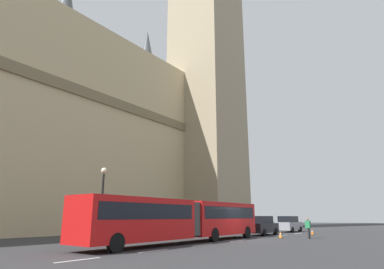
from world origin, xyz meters
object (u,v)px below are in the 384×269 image
at_px(articulated_bus, 184,217).
at_px(pedestrian_near_cones, 308,227).
at_px(traffic_cone_west, 281,235).
at_px(street_lamp, 102,198).
at_px(sedan_trailing, 289,224).
at_px(sedan_lead, 262,226).
at_px(clock_tower, 206,2).
at_px(traffic_cone_middle, 312,232).

height_order(articulated_bus, pedestrian_near_cones, articulated_bus).
height_order(traffic_cone_west, pedestrian_near_cones, pedestrian_near_cones).
bearing_deg(street_lamp, sedan_trailing, -10.52).
distance_m(sedan_lead, pedestrian_near_cones, 5.95).
distance_m(articulated_bus, sedan_trailing, 20.46).
distance_m(sedan_lead, traffic_cone_west, 4.70).
distance_m(clock_tower, sedan_lead, 43.53).
distance_m(articulated_bus, street_lamp, 6.05).
bearing_deg(traffic_cone_west, clock_tower, 49.61).
bearing_deg(articulated_bus, pedestrian_near_cones, -30.09).
height_order(clock_tower, sedan_trailing, clock_tower).
bearing_deg(sedan_lead, street_lamp, 163.53).
height_order(clock_tower, traffic_cone_middle, clock_tower).
bearing_deg(sedan_lead, clock_tower, 50.95).
bearing_deg(traffic_cone_west, sedan_trailing, 16.85).
bearing_deg(traffic_cone_west, traffic_cone_middle, -4.99).
bearing_deg(pedestrian_near_cones, street_lamp, 143.16).
distance_m(traffic_cone_west, pedestrian_near_cones, 2.37).
xyz_separation_m(clock_tower, traffic_cone_west, (-14.87, -17.49, -40.12)).
distance_m(traffic_cone_middle, street_lamp, 21.60).
distance_m(sedan_lead, sedan_trailing, 8.21).
relative_size(traffic_cone_west, traffic_cone_middle, 1.00).
xyz_separation_m(articulated_bus, traffic_cone_west, (8.91, -3.49, -1.46)).
xyz_separation_m(clock_tower, street_lamp, (-27.59, -9.49, -37.35)).
relative_size(clock_tower, sedan_lead, 17.46).
relative_size(sedan_trailing, pedestrian_near_cones, 2.60).
relative_size(articulated_bus, street_lamp, 3.32).
relative_size(sedan_lead, traffic_cone_middle, 7.59).
height_order(traffic_cone_west, street_lamp, street_lamp).
distance_m(articulated_bus, sedan_lead, 12.27).
xyz_separation_m(street_lamp, pedestrian_near_cones, (13.53, -10.14, -2.14)).
xyz_separation_m(traffic_cone_west, street_lamp, (-12.72, 8.00, 2.77)).
xyz_separation_m(sedan_trailing, traffic_cone_west, (-11.54, -3.50, -0.63)).
distance_m(street_lamp, pedestrian_near_cones, 17.04).
bearing_deg(traffic_cone_middle, articulated_bus, 165.47).
relative_size(traffic_cone_west, street_lamp, 0.11).
xyz_separation_m(clock_tower, sedan_lead, (-11.54, -14.23, -39.49)).
bearing_deg(sedan_trailing, street_lamp, 169.48).
bearing_deg(traffic_cone_west, articulated_bus, 158.58).
distance_m(sedan_trailing, traffic_cone_middle, 6.23).
bearing_deg(traffic_cone_middle, sedan_lead, 132.75).
bearing_deg(clock_tower, traffic_cone_middle, -113.80).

